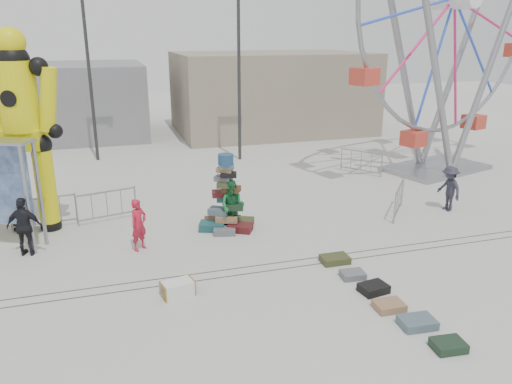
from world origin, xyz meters
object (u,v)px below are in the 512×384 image
object	(u,v)px
barricade_dummy_c	(107,206)
barricade_wheel_front	(399,200)
steamer_trunk	(178,289)
barricade_wheel_back	(361,162)
lamp_post_left	(91,70)
lamp_post_right	(241,70)
pedestrian_green	(233,206)
crash_test_dummy	(22,125)
suitcase_tower	(227,208)
ferris_wheel	(452,22)
pedestrian_grey	(449,188)
pedestrian_red	(139,225)
pedestrian_black	(25,227)
barricade_dummy_b	(44,212)

from	to	relation	value
barricade_dummy_c	barricade_wheel_front	size ratio (longest dim) A/B	1.00
steamer_trunk	barricade_wheel_back	world-z (taller)	barricade_wheel_back
lamp_post_left	barricade_wheel_back	world-z (taller)	lamp_post_left
lamp_post_right	pedestrian_green	bearing A→B (deg)	-107.03
crash_test_dummy	lamp_post_right	bearing A→B (deg)	58.10
suitcase_tower	crash_test_dummy	world-z (taller)	crash_test_dummy
lamp_post_left	barricade_wheel_back	distance (m)	13.69
lamp_post_right	barricade_dummy_c	distance (m)	10.60
lamp_post_left	barricade_dummy_c	xyz separation A→B (m)	(0.24, -9.16, -3.93)
suitcase_tower	ferris_wheel	xyz separation A→B (m)	(11.24, 4.32, 5.95)
lamp_post_right	lamp_post_left	bearing A→B (deg)	164.05
lamp_post_right	ferris_wheel	distance (m)	9.75
lamp_post_right	suitcase_tower	bearing A→B (deg)	-108.30
crash_test_dummy	barricade_wheel_front	bearing A→B (deg)	8.89
lamp_post_left	pedestrian_grey	bearing A→B (deg)	-43.65
ferris_wheel	pedestrian_red	xyz separation A→B (m)	(-14.14, -5.21, -5.87)
pedestrian_red	pedestrian_black	size ratio (longest dim) A/B	0.90
barricade_dummy_b	barricade_dummy_c	bearing A→B (deg)	-3.29
ferris_wheel	barricade_wheel_front	size ratio (longest dim) A/B	6.76
pedestrian_red	pedestrian_grey	size ratio (longest dim) A/B	0.96
pedestrian_grey	steamer_trunk	bearing A→B (deg)	-75.02
suitcase_tower	pedestrian_red	distance (m)	3.03
ferris_wheel	lamp_post_right	bearing A→B (deg)	133.46
ferris_wheel	suitcase_tower	bearing A→B (deg)	-175.84
barricade_dummy_b	pedestrian_grey	xyz separation A→B (m)	(13.95, -2.39, 0.28)
barricade_wheel_front	pedestrian_black	world-z (taller)	pedestrian_black
lamp_post_right	barricade_wheel_back	world-z (taller)	lamp_post_right
crash_test_dummy	barricade_wheel_back	size ratio (longest dim) A/B	3.31
barricade_dummy_b	pedestrian_green	size ratio (longest dim) A/B	1.17
crash_test_dummy	barricade_wheel_back	world-z (taller)	crash_test_dummy
pedestrian_black	pedestrian_red	bearing A→B (deg)	-174.09
pedestrian_green	pedestrian_grey	size ratio (longest dim) A/B	1.03
barricade_wheel_front	barricade_wheel_back	xyz separation A→B (m)	(1.31, 5.23, 0.00)
lamp_post_left	pedestrian_red	bearing A→B (deg)	-84.64
pedestrian_green	barricade_dummy_b	bearing A→B (deg)	-167.43
lamp_post_left	barricade_wheel_front	xyz separation A→B (m)	(10.20, -11.52, -3.93)
pedestrian_green	barricade_wheel_back	bearing A→B (deg)	65.80
lamp_post_left	pedestrian_grey	xyz separation A→B (m)	(12.19, -11.63, -3.65)
ferris_wheel	pedestrian_grey	world-z (taller)	ferris_wheel
barricade_dummy_c	barricade_wheel_front	xyz separation A→B (m)	(9.96, -2.36, 0.00)
barricade_wheel_front	pedestrian_grey	distance (m)	2.01
barricade_wheel_front	pedestrian_green	bearing A→B (deg)	127.43
lamp_post_left	crash_test_dummy	size ratio (longest dim) A/B	1.21
barricade_wheel_back	crash_test_dummy	bearing A→B (deg)	-114.51
barricade_wheel_back	pedestrian_black	size ratio (longest dim) A/B	1.13
crash_test_dummy	suitcase_tower	bearing A→B (deg)	2.97
lamp_post_left	suitcase_tower	xyz separation A→B (m)	(4.02, -11.02, -3.77)
steamer_trunk	pedestrian_black	bearing A→B (deg)	124.17
steamer_trunk	pedestrian_green	distance (m)	4.46
lamp_post_right	ferris_wheel	size ratio (longest dim) A/B	0.59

